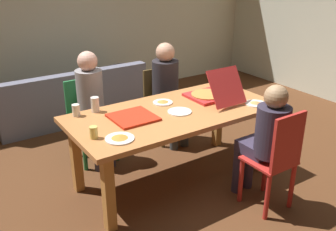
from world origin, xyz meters
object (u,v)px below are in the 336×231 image
person_2 (266,135)px  pizza_box_1 (210,94)px  drinking_glass_2 (94,132)px  plate_3 (180,112)px  couch (71,101)px  person_0 (92,100)px  chair_2 (276,159)px  dining_table (174,120)px  person_1 (168,85)px  chair_0 (89,116)px  chair_1 (162,102)px  pizza_box_0 (133,117)px  drinking_glass_0 (95,105)px  plate_2 (163,102)px  drinking_glass_1 (76,110)px  plate_0 (256,103)px  plate_1 (120,138)px

person_2 → pizza_box_1: person_2 is taller
person_2 → drinking_glass_2: (-1.35, 0.63, 0.14)m
plate_3 → couch: 2.30m
person_0 → plate_3: size_ratio=5.41×
chair_2 → person_0: bearing=119.0°
pizza_box_1 → couch: bearing=110.7°
dining_table → person_1: (0.47, 0.80, 0.05)m
chair_0 → chair_1: (0.96, -0.03, -0.03)m
pizza_box_0 → drinking_glass_2: size_ratio=3.77×
chair_2 → pizza_box_1: bearing=87.5°
person_1 → drinking_glass_2: (-1.35, -0.94, 0.10)m
person_2 → drinking_glass_0: size_ratio=8.02×
pizza_box_0 → plate_3: size_ratio=1.69×
person_2 → plate_2: bearing=113.8°
chair_1 → drinking_glass_1: (-1.30, -0.54, 0.36)m
person_0 → person_2: size_ratio=1.07×
couch → chair_2: bearing=-76.3°
plate_0 → plate_1: bearing=178.3°
chair_1 → chair_2: chair_2 is taller
chair_1 → chair_2: size_ratio=0.90×
plate_2 → plate_3: bearing=-90.3°
dining_table → chair_2: size_ratio=2.12×
person_2 → drinking_glass_0: bearing=133.6°
drinking_glass_1 → person_1: bearing=17.2°
chair_0 → plate_2: size_ratio=4.46×
chair_0 → couch: (0.21, 1.20, -0.22)m
couch → chair_0: bearing=-100.0°
pizza_box_0 → plate_1: 0.44m
person_1 → plate_1: (-1.19, -1.07, 0.06)m
pizza_box_1 → plate_2: size_ratio=2.90×
plate_0 → plate_2: 0.94m
plate_2 → drinking_glass_1: bearing=169.1°
plate_2 → plate_0: bearing=-35.7°
plate_1 → chair_1: bearing=45.4°
drinking_glass_1 → person_2: bearing=-41.9°
chair_2 → drinking_glass_2: 1.59m
chair_2 → plate_3: 0.99m
pizza_box_1 → plate_1: bearing=-164.9°
plate_0 → drinking_glass_1: 1.77m
drinking_glass_1 → plate_0: bearing=-23.8°
plate_3 → drinking_glass_1: drinking_glass_1 is taller
chair_1 → person_1: size_ratio=0.71×
person_1 → chair_2: size_ratio=1.27×
dining_table → drinking_glass_0: (-0.64, 0.40, 0.17)m
chair_0 → person_2: size_ratio=0.77×
person_0 → drinking_glass_0: 0.46m
pizza_box_0 → plate_0: size_ratio=1.81×
plate_0 → couch: plate_0 is taller
dining_table → drinking_glass_2: drinking_glass_2 is taller
chair_0 → drinking_glass_1: bearing=-121.0°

